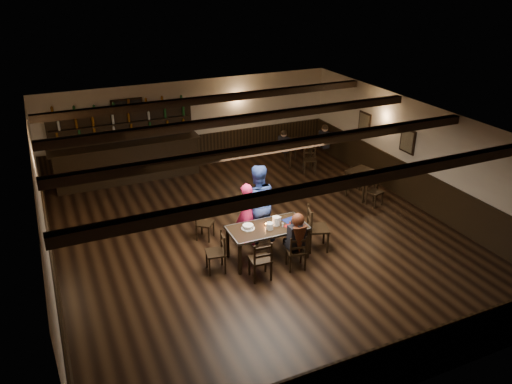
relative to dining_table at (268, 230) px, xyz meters
name	(u,v)px	position (x,y,z in m)	size (l,w,h in m)	color
ground	(260,238)	(0.21, 0.81, -0.68)	(10.00, 10.00, 0.00)	black
room_shell	(260,168)	(0.22, 0.85, 1.07)	(9.02, 10.02, 2.71)	beige
dining_table	(268,230)	(0.00, 0.00, 0.00)	(1.70, 0.87, 0.75)	black
chair_near_left	(261,258)	(-0.47, -0.71, -0.17)	(0.44, 0.42, 0.88)	black
chair_near_right	(297,250)	(0.35, -0.67, -0.21)	(0.44, 0.43, 0.81)	black
chair_end_left	(219,249)	(-1.12, -0.03, -0.18)	(0.44, 0.46, 0.86)	black
chair_end_right	(314,225)	(1.09, -0.10, -0.08)	(0.59, 0.60, 1.03)	black
chair_far_pushed	(202,220)	(-1.01, 1.38, -0.22)	(0.51, 0.51, 0.79)	black
woman_pink	(246,215)	(-0.19, 0.71, 0.07)	(0.55, 0.36, 1.51)	#EE337F
man_blue	(257,204)	(0.11, 0.80, 0.25)	(0.90, 0.70, 1.85)	navy
seated_person	(297,233)	(0.37, -0.62, 0.17)	(0.35, 0.52, 0.85)	black
cake	(248,227)	(-0.41, 0.11, 0.11)	(0.28, 0.28, 0.09)	white
plate_stack_a	(270,226)	(0.00, -0.10, 0.14)	(0.15, 0.15, 0.14)	white
plate_stack_b	(276,221)	(0.20, 0.01, 0.17)	(0.16, 0.16, 0.19)	white
tea_light	(266,224)	(0.00, 0.08, 0.10)	(0.05, 0.05, 0.06)	#A5A8AD
salt_shaker	(283,225)	(0.30, -0.12, 0.12)	(0.03, 0.03, 0.09)	silver
pepper_shaker	(290,223)	(0.47, -0.12, 0.12)	(0.04, 0.04, 0.10)	#A5A8AD
drink_glass	(280,219)	(0.36, 0.14, 0.12)	(0.06, 0.06, 0.09)	silver
menu_red	(291,225)	(0.49, -0.15, 0.08)	(0.28, 0.20, 0.00)	maroon
menu_blue	(291,220)	(0.60, 0.08, 0.08)	(0.34, 0.24, 0.00)	#101B53
bar_counter	(127,157)	(-1.88, 5.53, 0.05)	(4.27, 0.70, 2.20)	black
back_table_a	(363,175)	(3.68, 1.74, -0.04)	(0.87, 0.87, 0.75)	black
back_table_b	(300,146)	(3.25, 4.46, -0.03)	(1.02, 1.02, 0.75)	black
bg_patron_left	(284,141)	(2.79, 4.69, 0.12)	(0.26, 0.36, 0.68)	black
bg_patron_right	(324,136)	(4.14, 4.51, 0.16)	(0.25, 0.38, 0.74)	black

